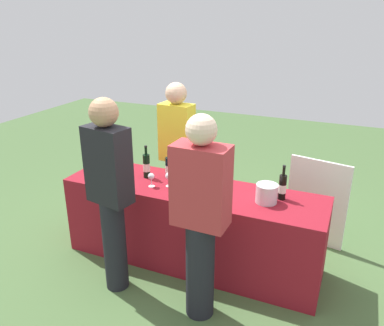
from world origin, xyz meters
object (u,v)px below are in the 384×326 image
(ice_bucket, at_px, (267,193))
(menu_board, at_px, (316,202))
(wine_bottle_2, at_px, (169,167))
(wine_bottle_4, at_px, (214,174))
(server_pouring, at_px, (177,151))
(guest_1, at_px, (201,215))
(wine_glass_0, at_px, (151,177))
(wine_glass_1, at_px, (169,177))
(wine_glass_2, at_px, (218,190))
(guest_0, at_px, (110,190))
(wine_bottle_0, at_px, (115,159))
(wine_bottle_1, at_px, (147,166))
(wine_bottle_3, at_px, (180,171))
(wine_bottle_5, at_px, (282,187))

(ice_bucket, relative_size, menu_board, 0.20)
(wine_bottle_2, height_order, wine_bottle_4, wine_bottle_4)
(server_pouring, distance_m, guest_1, 1.41)
(wine_glass_0, distance_m, guest_1, 0.89)
(wine_glass_0, bearing_deg, guest_1, -36.36)
(wine_bottle_4, xyz_separation_m, wine_glass_1, (-0.38, -0.20, -0.02))
(wine_bottle_2, xyz_separation_m, wine_glass_2, (0.62, -0.30, -0.00))
(wine_bottle_2, bearing_deg, menu_board, 26.77)
(wine_glass_0, bearing_deg, guest_0, -101.26)
(wine_bottle_0, distance_m, server_pouring, 0.67)
(wine_bottle_4, height_order, wine_glass_2, wine_bottle_4)
(wine_bottle_2, relative_size, wine_bottle_4, 0.97)
(wine_bottle_4, relative_size, server_pouring, 0.19)
(ice_bucket, bearing_deg, wine_glass_1, -177.64)
(server_pouring, bearing_deg, wine_glass_1, 112.94)
(wine_glass_0, relative_size, ice_bucket, 0.72)
(wine_bottle_1, height_order, wine_glass_2, wine_bottle_1)
(wine_bottle_0, bearing_deg, guest_1, -30.64)
(ice_bucket, height_order, menu_board, ice_bucket)
(guest_0, xyz_separation_m, menu_board, (1.53, 1.46, -0.49))
(wine_bottle_3, bearing_deg, wine_bottle_4, 12.10)
(wine_bottle_1, height_order, server_pouring, server_pouring)
(wine_bottle_2, bearing_deg, wine_glass_1, -62.98)
(wine_bottle_4, xyz_separation_m, wine_glass_0, (-0.53, -0.27, -0.02))
(wine_glass_1, height_order, wine_glass_2, wine_glass_2)
(wine_bottle_2, relative_size, wine_bottle_3, 0.96)
(wine_glass_1, relative_size, ice_bucket, 0.75)
(wine_glass_2, bearing_deg, wine_bottle_4, 115.38)
(wine_glass_1, relative_size, guest_1, 0.08)
(wine_glass_1, bearing_deg, wine_bottle_2, 117.02)
(guest_1, height_order, menu_board, guest_1)
(guest_1, distance_m, menu_board, 1.70)
(wine_bottle_0, bearing_deg, menu_board, 20.14)
(wine_glass_0, height_order, guest_0, guest_0)
(guest_0, bearing_deg, wine_glass_0, 89.39)
(server_pouring, bearing_deg, wine_bottle_2, 108.64)
(wine_bottle_0, distance_m, wine_glass_2, 1.26)
(wine_bottle_1, height_order, wine_bottle_5, wine_bottle_1)
(wine_bottle_5, bearing_deg, wine_glass_0, -169.27)
(wine_glass_1, height_order, server_pouring, server_pouring)
(wine_glass_2, xyz_separation_m, guest_0, (-0.77, -0.47, 0.06))
(wine_bottle_2, relative_size, guest_1, 0.18)
(wine_bottle_4, bearing_deg, wine_bottle_3, -167.90)
(wine_bottle_4, xyz_separation_m, wine_bottle_5, (0.65, -0.05, 0.00))
(wine_bottle_1, relative_size, server_pouring, 0.20)
(wine_bottle_1, distance_m, server_pouring, 0.49)
(wine_bottle_4, xyz_separation_m, server_pouring, (-0.57, 0.39, 0.02))
(wine_glass_0, bearing_deg, wine_bottle_2, 78.13)
(wine_bottle_2, height_order, ice_bucket, wine_bottle_2)
(wine_bottle_2, relative_size, wine_bottle_5, 0.94)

